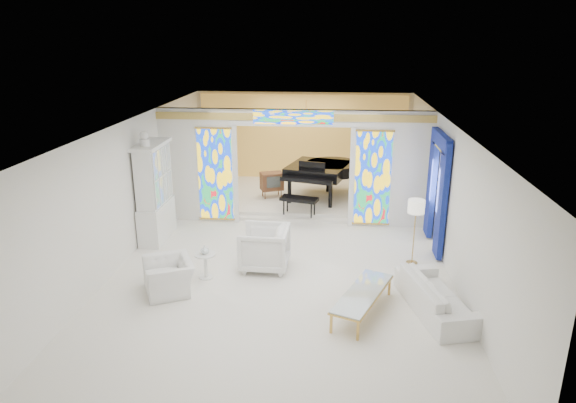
# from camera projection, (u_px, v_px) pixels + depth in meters

# --- Properties ---
(floor) EXTENTS (12.00, 12.00, 0.00)m
(floor) POSITION_uv_depth(u_px,v_px,m) (286.00, 253.00, 11.79)
(floor) COLOR silver
(floor) RESTS_ON ground
(ceiling) EXTENTS (7.00, 12.00, 0.02)m
(ceiling) POSITION_uv_depth(u_px,v_px,m) (286.00, 123.00, 10.86)
(ceiling) COLOR silver
(ceiling) RESTS_ON wall_back
(wall_back) EXTENTS (7.00, 0.02, 3.00)m
(wall_back) POSITION_uv_depth(u_px,v_px,m) (303.00, 138.00, 17.00)
(wall_back) COLOR silver
(wall_back) RESTS_ON floor
(wall_front) EXTENTS (7.00, 0.02, 3.00)m
(wall_front) POSITION_uv_depth(u_px,v_px,m) (234.00, 348.00, 5.64)
(wall_front) COLOR silver
(wall_front) RESTS_ON floor
(wall_left) EXTENTS (0.02, 12.00, 3.00)m
(wall_left) POSITION_uv_depth(u_px,v_px,m) (133.00, 186.00, 11.63)
(wall_left) COLOR silver
(wall_left) RESTS_ON floor
(wall_right) EXTENTS (0.02, 12.00, 3.00)m
(wall_right) POSITION_uv_depth(u_px,v_px,m) (448.00, 195.00, 11.02)
(wall_right) COLOR silver
(wall_right) RESTS_ON floor
(partition_wall) EXTENTS (7.00, 0.22, 3.00)m
(partition_wall) POSITION_uv_depth(u_px,v_px,m) (293.00, 162.00, 13.16)
(partition_wall) COLOR silver
(partition_wall) RESTS_ON floor
(stained_glass_left) EXTENTS (0.90, 0.04, 2.40)m
(stained_glass_left) POSITION_uv_depth(u_px,v_px,m) (215.00, 175.00, 13.35)
(stained_glass_left) COLOR gold
(stained_glass_left) RESTS_ON partition_wall
(stained_glass_right) EXTENTS (0.90, 0.04, 2.40)m
(stained_glass_right) POSITION_uv_depth(u_px,v_px,m) (373.00, 178.00, 13.00)
(stained_glass_right) COLOR gold
(stained_glass_right) RESTS_ON partition_wall
(stained_glass_transom) EXTENTS (2.00, 0.04, 0.34)m
(stained_glass_transom) POSITION_uv_depth(u_px,v_px,m) (293.00, 117.00, 12.70)
(stained_glass_transom) COLOR gold
(stained_glass_transom) RESTS_ON partition_wall
(alcove_platform) EXTENTS (6.80, 3.80, 0.18)m
(alcove_platform) POSITION_uv_depth(u_px,v_px,m) (299.00, 196.00, 15.64)
(alcove_platform) COLOR silver
(alcove_platform) RESTS_ON floor
(gold_curtain_back) EXTENTS (6.70, 0.10, 2.90)m
(gold_curtain_back) POSITION_uv_depth(u_px,v_px,m) (303.00, 139.00, 16.89)
(gold_curtain_back) COLOR #E1AA4E
(gold_curtain_back) RESTS_ON wall_back
(chandelier) EXTENTS (0.48, 0.48, 0.30)m
(chandelier) POSITION_uv_depth(u_px,v_px,m) (306.00, 115.00, 14.76)
(chandelier) COLOR #C09543
(chandelier) RESTS_ON ceiling
(blue_drapes) EXTENTS (0.14, 1.85, 2.65)m
(blue_drapes) POSITION_uv_depth(u_px,v_px,m) (437.00, 182.00, 11.67)
(blue_drapes) COLOR navy
(blue_drapes) RESTS_ON wall_right
(china_cabinet) EXTENTS (0.56, 1.46, 2.72)m
(china_cabinet) POSITION_uv_depth(u_px,v_px,m) (155.00, 193.00, 12.27)
(china_cabinet) COLOR silver
(china_cabinet) RESTS_ON floor
(armchair_left) EXTENTS (1.23, 1.28, 0.65)m
(armchair_left) POSITION_uv_depth(u_px,v_px,m) (169.00, 276.00, 9.93)
(armchair_left) COLOR silver
(armchair_left) RESTS_ON floor
(armchair_right) EXTENTS (1.05, 1.02, 0.93)m
(armchair_right) POSITION_uv_depth(u_px,v_px,m) (264.00, 248.00, 10.89)
(armchair_right) COLOR silver
(armchair_right) RESTS_ON floor
(sofa) EXTENTS (1.32, 2.26, 0.62)m
(sofa) POSITION_uv_depth(u_px,v_px,m) (437.00, 295.00, 9.22)
(sofa) COLOR white
(sofa) RESTS_ON floor
(side_table) EXTENTS (0.49, 0.49, 0.54)m
(side_table) POSITION_uv_depth(u_px,v_px,m) (205.00, 262.00, 10.47)
(side_table) COLOR silver
(side_table) RESTS_ON floor
(vase) EXTENTS (0.22, 0.22, 0.18)m
(vase) POSITION_uv_depth(u_px,v_px,m) (205.00, 250.00, 10.38)
(vase) COLOR silver
(vase) RESTS_ON side_table
(coffee_table) EXTENTS (1.24, 1.94, 0.42)m
(coffee_table) POSITION_uv_depth(u_px,v_px,m) (363.00, 294.00, 9.13)
(coffee_table) COLOR silver
(coffee_table) RESTS_ON floor
(floor_lamp) EXTENTS (0.39, 0.39, 1.46)m
(floor_lamp) POSITION_uv_depth(u_px,v_px,m) (416.00, 210.00, 10.85)
(floor_lamp) COLOR #C09543
(floor_lamp) RESTS_ON floor
(grand_piano) EXTENTS (2.43, 3.17, 1.22)m
(grand_piano) POSITION_uv_depth(u_px,v_px,m) (324.00, 170.00, 14.98)
(grand_piano) COLOR black
(grand_piano) RESTS_ON alcove_platform
(tv_console) EXTENTS (0.75, 0.64, 0.74)m
(tv_console) POSITION_uv_depth(u_px,v_px,m) (272.00, 181.00, 15.08)
(tv_console) COLOR brown
(tv_console) RESTS_ON alcove_platform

